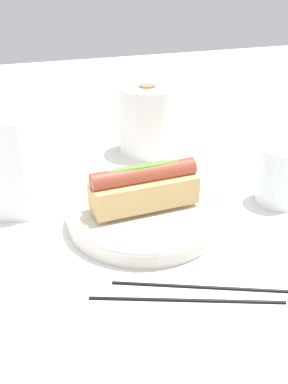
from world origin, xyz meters
TOP-DOWN VIEW (x-y plane):
  - ground_plane at (0.00, 0.00)m, footprint 2.40×2.40m
  - serving_bowl at (0.02, -0.01)m, footprint 0.23×0.23m
  - hotdog_front at (0.02, -0.01)m, footprint 0.15×0.05m
  - water_glass at (0.24, -0.03)m, footprint 0.07×0.07m
  - paper_towel_roll at (0.12, 0.23)m, footprint 0.11×0.11m
  - chopstick_near at (0.04, -0.17)m, footprint 0.20×0.09m
  - chopstick_far at (0.01, -0.18)m, footprint 0.21×0.09m

SIDE VIEW (x-z plane):
  - ground_plane at x=0.00m, z-range 0.00..0.00m
  - chopstick_near at x=0.04m, z-range 0.00..0.01m
  - chopstick_far at x=0.01m, z-range 0.00..0.01m
  - serving_bowl at x=0.02m, z-range 0.00..0.03m
  - water_glass at x=0.24m, z-range 0.00..0.09m
  - hotdog_front at x=0.02m, z-range 0.03..0.09m
  - paper_towel_roll at x=0.12m, z-range 0.00..0.13m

